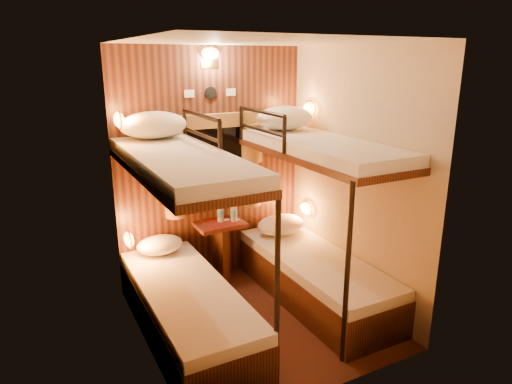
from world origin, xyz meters
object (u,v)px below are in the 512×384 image
bunk_left (186,275)px  bunk_right (315,246)px  bottle_right (234,212)px  bottle_left (220,212)px  table (221,244)px

bunk_left → bunk_right: 1.30m
bunk_right → bottle_right: (-0.51, 0.75, 0.19)m
bunk_right → bottle_left: bearing=127.8°
table → bottle_left: bearing=57.2°
bunk_left → bottle_left: bunk_left is taller
bottle_left → bunk_right: bearing=-52.2°
bunk_right → table: bearing=129.7°
table → bottle_left: size_ratio=2.77×
bunk_right → bottle_right: bunk_right is taller
bunk_left → bunk_right: size_ratio=1.00×
bunk_right → bottle_left: 1.04m
bunk_right → table: 1.02m
table → bottle_right: size_ratio=2.73×
bottle_left → table: bearing=-122.8°
bunk_right → table: size_ratio=2.90×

